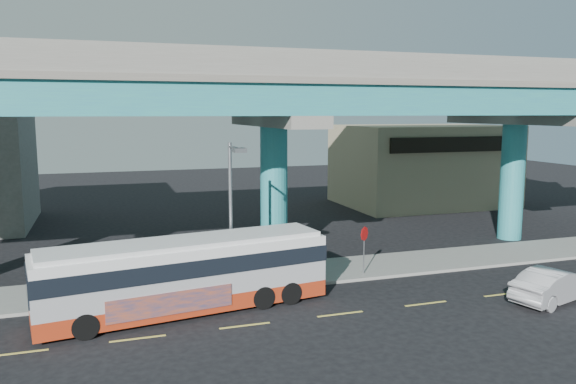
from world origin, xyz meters
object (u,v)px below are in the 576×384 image
object	(u,v)px
transit_bus	(186,272)
sedan	(554,285)
stop_sign	(364,240)
street_lamp	(233,195)

from	to	relation	value
transit_bus	sedan	xyz separation A→B (m)	(15.31, -3.74, -0.92)
sedan	stop_sign	world-z (taller)	stop_sign
transit_bus	street_lamp	world-z (taller)	street_lamp
transit_bus	street_lamp	distance (m)	4.01
sedan	stop_sign	size ratio (longest dim) A/B	1.98
transit_bus	sedan	world-z (taller)	transit_bus
transit_bus	street_lamp	bearing A→B (deg)	24.44
transit_bus	stop_sign	size ratio (longest dim) A/B	5.02
sedan	street_lamp	bearing A→B (deg)	51.75
transit_bus	street_lamp	size ratio (longest dim) A/B	1.81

